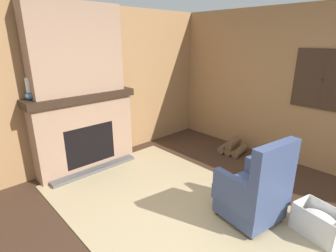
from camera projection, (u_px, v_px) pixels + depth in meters
ground_plane at (204, 249)px, 2.65m from camera, size 14.00×14.00×0.00m
wood_panel_wall_left at (74, 89)px, 4.09m from camera, size 0.06×5.88×2.53m
wood_panel_wall_back at (320, 90)px, 3.98m from camera, size 5.88×0.09×2.53m
fireplace_hearth at (85, 132)px, 4.15m from camera, size 0.55×1.65×1.23m
chimney_breast at (76, 49)px, 3.76m from camera, size 0.30×1.37×1.28m
area_rug at (191, 219)px, 3.08m from camera, size 3.99×2.20×0.01m
armchair at (254, 193)px, 2.94m from camera, size 0.71×0.72×1.04m
firewood_stack at (233, 147)px, 4.86m from camera, size 0.47×0.49×0.26m
laundry_basket at (319, 222)px, 2.78m from camera, size 0.54×0.42×0.33m
oil_lamp_vase at (29, 92)px, 3.50m from camera, size 0.13×0.13×0.30m
storage_case at (105, 86)px, 4.26m from camera, size 0.14×0.27×0.11m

